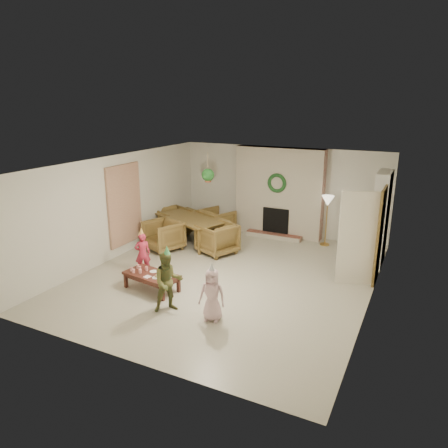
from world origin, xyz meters
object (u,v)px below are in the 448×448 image
Objects in this scene: dining_chair_left at (173,222)px; dining_chair_right at (217,239)px; dining_chair_near at (163,235)px; child_plaid at (168,282)px; dining_table at (191,230)px; child_pink at (212,295)px; child_red at (143,254)px; coffee_table_top at (151,275)px; dining_chair_far at (216,223)px.

dining_chair_right is at bearing -90.00° from dining_chair_left.
dining_chair_near and dining_chair_left have the same top height.
dining_table is at bearing 70.88° from child_plaid.
child_plaid is 1.19× the size of child_pink.
dining_chair_right is 0.90× the size of child_red.
child_pink is at bearing 48.86° from dining_chair_right.
coffee_table_top is (-0.23, -2.49, -0.07)m from dining_chair_right.
dining_table is 4.24m from child_pink.
coffee_table_top is at bearing 119.88° from dining_chair_far.
dining_chair_near is 1.00× the size of dining_chair_far.
coffee_table_top is (0.79, -2.92, -0.03)m from dining_table.
dining_chair_near is at bearing -135.00° from dining_chair_left.
dining_chair_left is 0.75× the size of child_plaid.
dining_chair_near is 1.77m from dining_chair_far.
dining_table is 2.34× the size of dining_chair_right.
dining_chair_near is 1.42m from dining_chair_right.
coffee_table_top is 1.20× the size of child_red.
dining_chair_near and dining_chair_right have the same top height.
child_red is (-0.66, 0.60, 0.15)m from coffee_table_top.
child_pink reaches higher than coffee_table_top.
child_red is 0.84× the size of child_plaid.
child_red is 2.60m from child_pink.
child_pink reaches higher than dining_chair_left.
dining_chair_far is 1.42m from dining_chair_right.
child_pink reaches higher than dining_chair_near.
dining_table is 2.34× the size of dining_chair_far.
dining_table is 0.89m from dining_chair_far.
coffee_table_top is (1.60, -3.27, -0.07)m from dining_chair_left.
dining_table is 1.76× the size of coffee_table_top.
child_pink is at bearing -8.38° from coffee_table_top.
dining_chair_left is at bearing 125.17° from coffee_table_top.
coffee_table_top is at bearing 100.61° from child_plaid.
dining_chair_far is at bearing -137.99° from child_red.
dining_table is at bearing -90.00° from dining_chair_right.
child_red is at bearing -63.77° from dining_table.
dining_chair_right is at bearing 57.01° from child_plaid.
dining_chair_far is 4.76m from child_pink.
dining_table is 3.03m from coffee_table_top.
dining_chair_near is at bearing 127.41° from coffee_table_top.
child_pink is at bearing -115.99° from dining_chair_left.
coffee_table_top is 1.19× the size of child_pink.
dining_chair_left is 0.75× the size of coffee_table_top.
dining_chair_right is 3.12m from child_plaid.
dining_chair_far is at bearing 90.00° from dining_table.
dining_chair_right is 0.75× the size of child_plaid.
dining_table is 2.09× the size of child_pink.
dining_chair_far is at bearing 105.76° from coffee_table_top.
dining_chair_far and dining_chair_left have the same top height.
dining_table is 1.77× the size of child_plaid.
dining_chair_near and dining_chair_far have the same top height.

